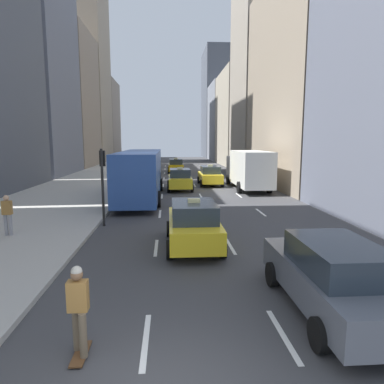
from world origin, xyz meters
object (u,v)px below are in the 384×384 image
Objects in this scene: box_truck at (248,169)px; sedan_black_near at (332,276)px; taxi_fourth at (210,175)px; taxi_lead at (193,224)px; traffic_light_pole at (103,175)px; taxi_third at (180,179)px; city_bus at (141,173)px; taxi_second at (176,166)px; pedestrian_mid_block at (7,213)px; skateboarder at (78,307)px.

sedan_black_near is at bearing -97.84° from box_truck.
taxi_fourth is 4.01m from box_truck.
traffic_light_pole is (-3.95, 3.56, 1.53)m from taxi_lead.
sedan_black_near is (2.80, -5.20, 0.01)m from taxi_lead.
taxi_third is 1.00× the size of taxi_fourth.
city_bus is (-2.81, -4.05, 0.91)m from taxi_third.
box_truck is (8.41, 4.08, -0.08)m from city_bus.
pedestrian_mid_block is (-7.41, -28.69, 0.19)m from taxi_second.
pedestrian_mid_block is (-7.41, -13.53, 0.19)m from taxi_third.
sedan_black_near is 0.41× the size of city_bus.
taxi_third is 12.30m from traffic_light_pole.
skateboarder is at bearing -89.19° from city_bus.
taxi_lead is 7.58m from pedestrian_mid_block.
taxi_third is (0.00, -15.16, 0.00)m from taxi_second.
traffic_light_pole is at bearing -108.88° from taxi_third.
sedan_black_near is at bearing -70.96° from city_bus.
taxi_second is 1.22× the size of traffic_light_pole.
city_bus is at bearing -124.77° from taxi_third.
box_truck is (5.60, 15.15, 0.83)m from taxi_lead.
skateboarder reaches higher than sedan_black_near.
pedestrian_mid_block is at bearing 146.43° from sedan_black_near.
taxi_lead is 1.22× the size of traffic_light_pole.
taxi_lead is 1.00× the size of taxi_second.
sedan_black_near is 0.57× the size of box_truck.
taxi_lead is 0.52× the size of box_truck.
taxi_third is 21.72m from skateboarder.
skateboarder is at bearing -102.43° from taxi_fourth.
taxi_fourth is at bearing 44.75° from taxi_third.
sedan_black_near is 17.22m from city_bus.
city_bus is at bearing -98.33° from taxi_second.
taxi_fourth is at bearing 81.10° from taxi_lead.
box_truck is at bearing -44.40° from taxi_fourth.
skateboarder is (-5.36, -1.25, 0.08)m from sedan_black_near.
box_truck reaches higher than taxi_third.
skateboarder is at bearing -110.71° from box_truck.
city_bus is 3.22× the size of traffic_light_pole.
taxi_third is at bearing 61.28° from pedestrian_mid_block.
traffic_light_pole reaches higher than taxi_third.
sedan_black_near is 5.51m from skateboarder.
sedan_black_near is 2.74× the size of skateboarder.
taxi_lead is 1.00× the size of taxi_fourth.
taxi_second reaches higher than pedestrian_mid_block.
pedestrian_mid_block is at bearing -133.81° from box_truck.
skateboarder is (-2.56, -6.45, 0.08)m from taxi_lead.
city_bus reaches higher than taxi_fourth.
skateboarder is (0.25, -17.51, -0.82)m from city_bus.
box_truck is 18.81m from pedestrian_mid_block.
box_truck is 15.03m from traffic_light_pole.
sedan_black_near is at bearing -61.69° from taxi_lead.
taxi_fourth is 0.92× the size of sedan_black_near.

